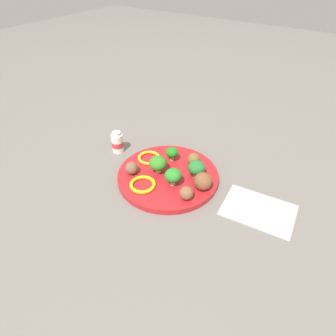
{
  "coord_description": "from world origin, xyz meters",
  "views": [
    {
      "loc": [
        0.34,
        -0.52,
        0.52
      ],
      "look_at": [
        0.0,
        0.0,
        0.04
      ],
      "focal_mm": 30.95,
      "sensor_mm": 36.0,
      "label": 1
    }
  ],
  "objects": [
    {
      "name": "meatball_back_right",
      "position": [
        0.04,
        0.07,
        0.03
      ],
      "size": [
        0.04,
        0.04,
        0.04
      ],
      "primitive_type": "sphere",
      "color": "brown",
      "rests_on": "plate"
    },
    {
      "name": "yogurt_bottle",
      "position": [
        -0.2,
        0.02,
        0.03
      ],
      "size": [
        0.04,
        0.04,
        0.07
      ],
      "color": "white",
      "rests_on": "ground_plane"
    },
    {
      "name": "meatball_mid_right",
      "position": [
        -0.08,
        -0.05,
        0.03
      ],
      "size": [
        0.04,
        0.04,
        0.04
      ],
      "primitive_type": "sphere",
      "color": "brown",
      "rests_on": "plate"
    },
    {
      "name": "meatball_mid_left",
      "position": [
        0.09,
        -0.06,
        0.03
      ],
      "size": [
        0.04,
        0.04,
        0.04
      ],
      "primitive_type": "sphere",
      "color": "brown",
      "rests_on": "plate"
    },
    {
      "name": "broccoli_floret_mid_left",
      "position": [
        -0.03,
        0.06,
        0.04
      ],
      "size": [
        0.04,
        0.04,
        0.04
      ],
      "color": "#9ACD75",
      "rests_on": "plate"
    },
    {
      "name": "ground_plane",
      "position": [
        0.0,
        0.0,
        0.0
      ],
      "size": [
        4.0,
        4.0,
        0.0
      ],
      "primitive_type": "plane",
      "color": "slate"
    },
    {
      "name": "knife",
      "position": [
        0.26,
        0.0,
        0.01
      ],
      "size": [
        0.15,
        0.02,
        0.01
      ],
      "color": "silver",
      "rests_on": "napkin"
    },
    {
      "name": "broccoli_floret_center",
      "position": [
        0.07,
        0.03,
        0.04
      ],
      "size": [
        0.05,
        0.05,
        0.05
      ],
      "color": "#9CC06A",
      "rests_on": "plate"
    },
    {
      "name": "fork",
      "position": [
        0.26,
        0.04,
        0.01
      ],
      "size": [
        0.12,
        0.02,
        0.01
      ],
      "color": "silver",
      "rests_on": "napkin"
    },
    {
      "name": "plate",
      "position": [
        0.0,
        0.0,
        0.01
      ],
      "size": [
        0.28,
        0.28,
        0.02
      ],
      "primitive_type": "cylinder",
      "color": "red",
      "rests_on": "ground_plane"
    },
    {
      "name": "meatball_back_left",
      "position": [
        0.11,
        -0.0,
        0.04
      ],
      "size": [
        0.05,
        0.05,
        0.05
      ],
      "primitive_type": "sphere",
      "color": "brown",
      "rests_on": "plate"
    },
    {
      "name": "napkin",
      "position": [
        0.25,
        0.02,
        0.0
      ],
      "size": [
        0.18,
        0.14,
        0.01
      ],
      "primitive_type": "cube",
      "rotation": [
        0.0,
        0.0,
        0.09
      ],
      "color": "white",
      "rests_on": "ground_plane"
    },
    {
      "name": "pepper_ring_back_left",
      "position": [
        -0.03,
        -0.08,
        0.02
      ],
      "size": [
        0.1,
        0.1,
        0.01
      ],
      "primitive_type": "torus",
      "rotation": [
        0.0,
        0.0,
        2.43
      ],
      "color": "yellow",
      "rests_on": "plate"
    },
    {
      "name": "pepper_ring_far_rim",
      "position": [
        -0.09,
        0.03,
        0.02
      ],
      "size": [
        0.09,
        0.09,
        0.01
      ],
      "primitive_type": "torus",
      "rotation": [
        0.0,
        0.0,
        0.78
      ],
      "color": "yellow",
      "rests_on": "plate"
    },
    {
      "name": "broccoli_floret_far_rim",
      "position": [
        -0.03,
        -0.01,
        0.05
      ],
      "size": [
        0.05,
        0.05,
        0.05
      ],
      "color": "#AACC81",
      "rests_on": "plate"
    },
    {
      "name": "broccoli_floret_back_right",
      "position": [
        0.04,
        -0.03,
        0.05
      ],
      "size": [
        0.04,
        0.04,
        0.05
      ],
      "color": "#9AB87C",
      "rests_on": "plate"
    }
  ]
}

